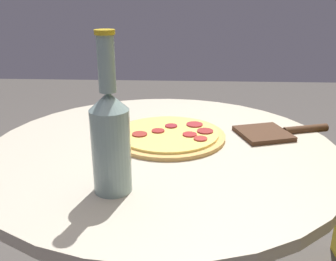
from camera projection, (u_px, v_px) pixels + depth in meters
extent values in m
cylinder|color=#B2A893|center=(162.00, 150.00, 0.91)|extent=(0.85, 0.85, 0.02)
cylinder|color=tan|center=(168.00, 136.00, 0.95)|extent=(0.29, 0.29, 0.01)
cylinder|color=#EACC60|center=(168.00, 133.00, 0.95)|extent=(0.26, 0.26, 0.01)
cylinder|color=maroon|center=(201.00, 139.00, 0.90)|extent=(0.03, 0.03, 0.00)
cylinder|color=maroon|center=(140.00, 134.00, 0.93)|extent=(0.04, 0.04, 0.00)
cylinder|color=maroon|center=(158.00, 131.00, 0.95)|extent=(0.03, 0.03, 0.00)
cylinder|color=maroon|center=(195.00, 124.00, 1.00)|extent=(0.04, 0.04, 0.00)
cylinder|color=maroon|center=(190.00, 134.00, 0.93)|extent=(0.04, 0.04, 0.00)
cylinder|color=maroon|center=(171.00, 126.00, 0.99)|extent=(0.03, 0.03, 0.00)
cylinder|color=maroon|center=(205.00, 131.00, 0.95)|extent=(0.04, 0.04, 0.00)
cylinder|color=gray|center=(111.00, 151.00, 0.68)|extent=(0.07, 0.07, 0.16)
cone|color=gray|center=(108.00, 101.00, 0.65)|extent=(0.07, 0.07, 0.03)
cylinder|color=gray|center=(106.00, 64.00, 0.62)|extent=(0.03, 0.03, 0.10)
cylinder|color=gold|center=(104.00, 32.00, 0.61)|extent=(0.03, 0.03, 0.01)
cube|color=#422819|center=(263.00, 133.00, 0.97)|extent=(0.15, 0.15, 0.01)
cylinder|color=#422819|center=(306.00, 129.00, 1.00)|extent=(0.06, 0.13, 0.02)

